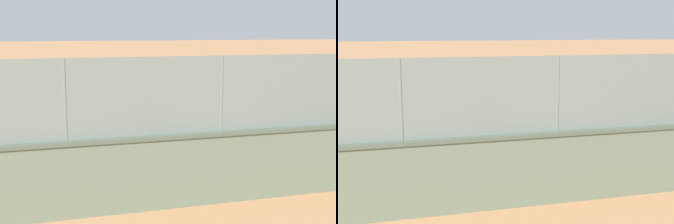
# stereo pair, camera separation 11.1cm
# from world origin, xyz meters

# --- Properties ---
(ground_plane) EXTENTS (260.00, 260.00, 0.00)m
(ground_plane) POSITION_xyz_m (0.00, 0.00, 0.00)
(ground_plane) COLOR tan
(player_crossing_court) EXTENTS (1.29, 0.78, 1.72)m
(player_crossing_court) POSITION_xyz_m (-5.12, 3.62, 1.03)
(player_crossing_court) COLOR navy
(player_crossing_court) RESTS_ON ground_plane
(player_at_service_line) EXTENTS (1.01, 0.72, 1.53)m
(player_at_service_line) POSITION_xyz_m (-4.16, 0.17, 0.89)
(player_at_service_line) COLOR navy
(player_at_service_line) RESTS_ON ground_plane
(sports_ball) EXTENTS (0.17, 0.17, 0.17)m
(sports_ball) POSITION_xyz_m (-4.84, 5.45, 0.09)
(sports_ball) COLOR yellow
(sports_ball) RESTS_ON ground_plane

